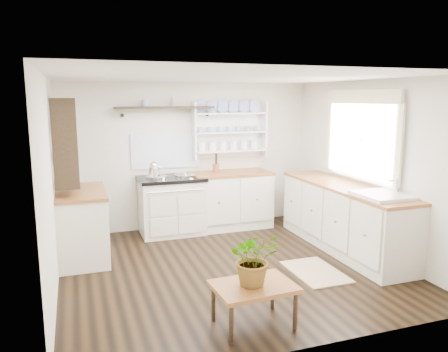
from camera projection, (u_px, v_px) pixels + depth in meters
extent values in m
cube|color=black|center=(230.00, 266.00, 5.42)|extent=(4.00, 3.80, 0.01)
cube|color=beige|center=(190.00, 156.00, 6.98)|extent=(4.00, 0.02, 2.30)
cube|color=beige|center=(370.00, 167.00, 5.86)|extent=(0.02, 3.80, 2.30)
cube|color=beige|center=(50.00, 186.00, 4.57)|extent=(0.02, 3.80, 2.30)
cube|color=white|center=(230.00, 77.00, 5.01)|extent=(4.00, 3.80, 0.01)
cube|color=white|center=(362.00, 140.00, 5.92)|extent=(0.04, 1.40, 1.00)
cube|color=white|center=(360.00, 140.00, 5.92)|extent=(0.02, 1.50, 1.10)
cube|color=beige|center=(362.00, 97.00, 5.81)|extent=(0.04, 1.55, 0.18)
cube|color=beige|center=(172.00, 207.00, 6.68)|extent=(0.95, 0.61, 0.83)
cube|color=black|center=(171.00, 179.00, 6.60)|extent=(0.99, 0.65, 0.05)
cylinder|color=silver|center=(157.00, 177.00, 6.53)|extent=(0.32, 0.32, 0.03)
cylinder|color=silver|center=(185.00, 175.00, 6.67)|extent=(0.32, 0.32, 0.03)
cylinder|color=silver|center=(176.00, 191.00, 6.30)|extent=(0.85, 0.02, 0.02)
cube|color=beige|center=(231.00, 200.00, 7.02)|extent=(1.25, 0.60, 0.88)
cube|color=brown|center=(231.00, 173.00, 6.94)|extent=(1.27, 0.63, 0.04)
cube|color=beige|center=(344.00, 218.00, 5.98)|extent=(0.60, 2.40, 0.88)
cube|color=brown|center=(345.00, 187.00, 5.90)|extent=(0.62, 2.43, 0.04)
cube|color=white|center=(382.00, 205.00, 5.22)|extent=(0.55, 0.60, 0.28)
cylinder|color=silver|center=(396.00, 188.00, 5.25)|extent=(0.02, 0.02, 0.22)
cube|color=beige|center=(82.00, 226.00, 5.63)|extent=(0.60, 1.10, 0.88)
cube|color=brown|center=(80.00, 192.00, 5.55)|extent=(0.62, 1.13, 0.04)
cube|color=white|center=(228.00, 130.00, 7.10)|extent=(1.20, 0.03, 0.90)
cube|color=white|center=(230.00, 130.00, 7.02)|extent=(1.20, 0.22, 0.02)
cylinder|color=navy|center=(230.00, 113.00, 6.98)|extent=(0.20, 0.02, 0.20)
cube|color=black|center=(165.00, 108.00, 6.59)|extent=(1.50, 0.24, 0.04)
cone|color=black|center=(121.00, 115.00, 6.47)|extent=(0.06, 0.20, 0.06)
cone|color=black|center=(205.00, 114.00, 6.89)|extent=(0.06, 0.20, 0.06)
cube|color=black|center=(65.00, 140.00, 5.39)|extent=(0.28, 0.80, 1.05)
cylinder|color=brown|center=(216.00, 168.00, 6.93)|extent=(0.10, 0.10, 0.12)
cube|color=brown|center=(254.00, 287.00, 3.96)|extent=(0.76, 0.56, 0.04)
cylinder|color=black|center=(231.00, 324.00, 3.69)|extent=(0.04, 0.04, 0.36)
cylinder|color=black|center=(213.00, 303.00, 4.07)|extent=(0.04, 0.04, 0.36)
cylinder|color=black|center=(295.00, 311.00, 3.92)|extent=(0.04, 0.04, 0.36)
cylinder|color=black|center=(273.00, 292.00, 4.30)|extent=(0.04, 0.04, 0.36)
imported|color=#3F7233|center=(254.00, 258.00, 3.91)|extent=(0.53, 0.48, 0.50)
cube|color=#876F4E|center=(315.00, 272.00, 5.23)|extent=(0.55, 0.85, 0.02)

